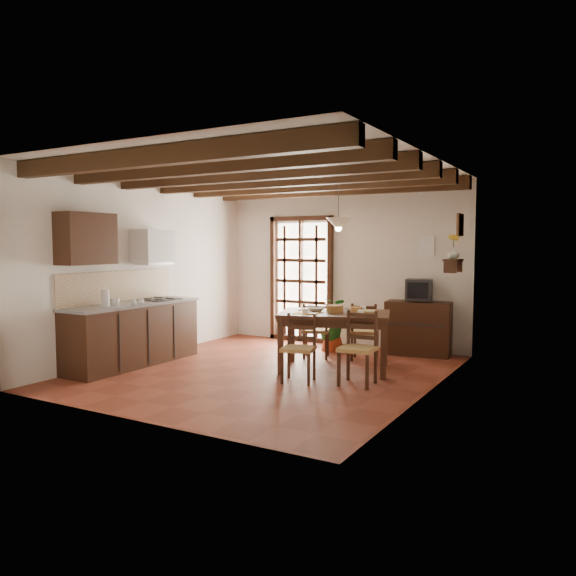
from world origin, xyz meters
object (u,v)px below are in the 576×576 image
Objects in this scene: kitchen_counter at (133,333)px; chair_near_left at (299,361)px; chair_near_right at (358,362)px; chair_far_left at (316,341)px; potted_plant at (333,317)px; pendant_lamp at (338,223)px; chair_far_right at (365,342)px; sideboard at (418,328)px; crt_tv at (419,290)px; dining_table at (335,320)px.

chair_near_left is at bearing 7.06° from kitchen_counter.
chair_near_right is 1.07× the size of chair_far_left.
potted_plant is 2.18× the size of pendant_lamp.
chair_far_right is (0.72, 0.24, 0.00)m from chair_far_left.
chair_near_right reaches higher than sideboard.
chair_far_left is at bearing 3.28° from chair_far_right.
crt_tv is (1.31, 1.03, 0.78)m from chair_far_left.
kitchen_counter is at bearing -129.81° from potted_plant.
pendant_lamp is at bearing 118.29° from chair_far_left.
sideboard is at bearing 14.42° from potted_plant.
kitchen_counter is 3.38m from chair_near_right.
potted_plant is (2.07, 2.48, 0.10)m from kitchen_counter.
pendant_lamp is (0.61, -0.51, 1.81)m from chair_far_left.
dining_table is 0.97m from chair_near_left.
pendant_lamp is at bearing 126.61° from chair_near_right.
dining_table is at bearing -119.89° from sideboard.
crt_tv is at bearing -96.76° from sideboard.
chair_far_right is at bearing 104.87° from chair_near_right.
crt_tv is (0.70, 1.64, 0.34)m from dining_table.
crt_tv is at bearing 65.47° from pendant_lamp.
chair_far_left is 0.75m from potted_plant.
crt_tv is at bearing 57.22° from chair_near_left.
dining_table is at bearing -123.90° from crt_tv.
chair_far_left is 1.90× the size of crt_tv.
potted_plant is (-1.35, -0.35, 0.14)m from sideboard.
sideboard reaches higher than dining_table.
chair_near_right is 2.03× the size of crt_tv.
chair_far_left is 0.75m from chair_far_right.
chair_far_left is 0.47× the size of potted_plant.
kitchen_counter is 2.66× the size of pendant_lamp.
chair_near_right reaches higher than chair_far_right.
potted_plant is (-0.65, 1.30, -0.15)m from dining_table.
dining_table is 2.01× the size of chair_far_left.
chair_far_left is 1.68m from sideboard.
potted_plant reaches higher than chair_near_left.
chair_near_right is at bearing -56.66° from potted_plant.
chair_near_left is 2.64m from sideboard.
kitchen_counter is at bearing -175.24° from dining_table.
dining_table is at bearing -63.53° from potted_plant.
sideboard is at bearing 65.55° from pendant_lamp.
sideboard is (3.42, 2.83, -0.04)m from kitchen_counter.
pendant_lamp is (-0.00, 0.10, 1.36)m from dining_table.
potted_plant reaches higher than chair_far_left.
potted_plant reaches higher than chair_near_right.
dining_table is at bearing 113.21° from chair_far_left.
crt_tv is (0.59, 0.79, 0.77)m from chair_far_right.
crt_tv is (0.81, 2.50, 0.78)m from chair_near_left.
potted_plant reaches higher than dining_table.
crt_tv reaches higher than chair_far_right.
crt_tv is 0.54× the size of pendant_lamp.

